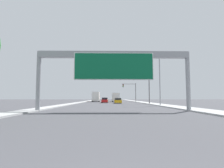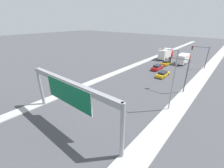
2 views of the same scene
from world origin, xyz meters
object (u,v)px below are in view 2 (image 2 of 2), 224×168
(sign_gantry, at_px, (69,91))
(traffic_light_near_intersection, at_px, (181,69))
(car_mid_center, at_px, (163,74))
(car_far_center, at_px, (157,67))
(truck_box_primary, at_px, (166,54))
(car_near_center, at_px, (166,63))
(truck_box_secondary, at_px, (183,59))
(traffic_light_mid_block, at_px, (202,53))
(street_lamp_right, at_px, (172,76))

(sign_gantry, bearing_deg, traffic_light_near_intersection, 69.95)
(car_mid_center, bearing_deg, sign_gantry, -93.81)
(car_far_center, height_order, truck_box_primary, truck_box_primary)
(sign_gantry, xyz_separation_m, car_mid_center, (1.75, 26.25, -4.53))
(car_mid_center, height_order, car_near_center, car_near_center)
(sign_gantry, height_order, truck_box_primary, sign_gantry)
(sign_gantry, xyz_separation_m, truck_box_secondary, (1.75, 42.47, -3.62))
(traffic_light_near_intersection, height_order, traffic_light_mid_block, traffic_light_near_intersection)
(car_far_center, xyz_separation_m, street_lamp_right, (10.02, -18.46, 4.93))
(sign_gantry, xyz_separation_m, traffic_light_near_intersection, (7.34, 20.12, -0.65))
(traffic_light_mid_block, xyz_separation_m, street_lamp_right, (1.25, -27.98, 1.30))
(car_far_center, bearing_deg, car_near_center, 90.00)
(truck_box_primary, bearing_deg, traffic_light_near_intersection, -63.13)
(car_far_center, xyz_separation_m, traffic_light_near_intersection, (9.09, -10.49, 3.82))
(sign_gantry, height_order, traffic_light_mid_block, sign_gantry)
(truck_box_secondary, bearing_deg, street_lamp_right, -77.87)
(truck_box_primary, relative_size, traffic_light_mid_block, 1.37)
(car_near_center, xyz_separation_m, truck_box_primary, (-3.50, 7.83, 1.08))
(traffic_light_near_intersection, distance_m, street_lamp_right, 8.10)
(sign_gantry, bearing_deg, car_far_center, 93.27)
(truck_box_secondary, distance_m, traffic_light_mid_block, 6.40)
(truck_box_secondary, bearing_deg, traffic_light_near_intersection, -75.94)
(traffic_light_mid_block, bearing_deg, car_far_center, -132.67)
(car_mid_center, bearing_deg, car_near_center, 107.79)
(sign_gantry, relative_size, traffic_light_mid_block, 2.64)
(traffic_light_mid_block, bearing_deg, car_near_center, -161.28)
(sign_gantry, xyz_separation_m, truck_box_primary, (-5.25, 44.98, -3.41))
(car_mid_center, xyz_separation_m, truck_box_secondary, (0.00, 16.22, 0.91))
(truck_box_primary, height_order, traffic_light_near_intersection, traffic_light_near_intersection)
(sign_gantry, xyz_separation_m, car_far_center, (-1.75, 30.61, -4.48))
(sign_gantry, height_order, car_near_center, sign_gantry)
(truck_box_primary, xyz_separation_m, traffic_light_mid_block, (12.27, -4.86, 2.56))
(traffic_light_near_intersection, xyz_separation_m, street_lamp_right, (0.92, -7.98, 1.11))
(truck_box_primary, distance_m, traffic_light_near_intersection, 28.00)
(car_far_center, bearing_deg, traffic_light_near_intersection, -49.07)
(car_near_center, distance_m, truck_box_secondary, 6.42)
(car_far_center, height_order, car_mid_center, car_far_center)
(truck_box_primary, relative_size, traffic_light_near_intersection, 1.29)
(car_near_center, height_order, street_lamp_right, street_lamp_right)
(sign_gantry, relative_size, traffic_light_near_intersection, 2.48)
(truck_box_primary, height_order, street_lamp_right, street_lamp_right)
(street_lamp_right, bearing_deg, truck_box_secondary, 102.13)
(truck_box_primary, bearing_deg, truck_box_secondary, -19.72)
(traffic_light_near_intersection, relative_size, traffic_light_mid_block, 1.07)
(car_far_center, distance_m, car_mid_center, 5.59)
(car_mid_center, distance_m, truck_box_secondary, 16.25)
(sign_gantry, bearing_deg, truck_box_primary, 96.66)
(car_far_center, height_order, traffic_light_near_intersection, traffic_light_near_intersection)
(car_far_center, distance_m, car_near_center, 6.54)
(car_mid_center, relative_size, street_lamp_right, 0.50)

